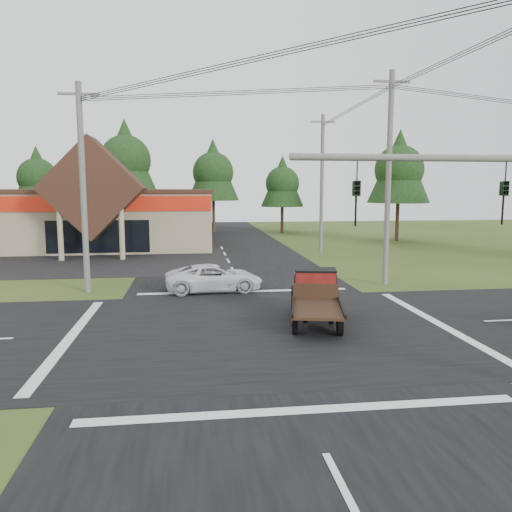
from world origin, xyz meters
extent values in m
plane|color=#304217|center=(0.00, 0.00, 0.00)|extent=(120.00, 120.00, 0.00)
cube|color=black|center=(0.00, 0.00, 0.01)|extent=(12.00, 120.00, 0.02)
cube|color=black|center=(0.00, 0.00, 0.01)|extent=(120.00, 12.00, 0.02)
cube|color=black|center=(-14.00, 19.00, 0.01)|extent=(28.00, 14.00, 0.02)
cube|color=tan|center=(-16.00, 30.00, 2.50)|extent=(30.00, 15.00, 5.00)
cube|color=#331F15|center=(-16.00, 30.00, 5.05)|extent=(30.40, 15.40, 0.30)
cube|color=#A91E0D|center=(-16.00, 22.45, 4.10)|extent=(30.00, 0.12, 1.20)
cube|color=#331F15|center=(-10.00, 21.50, 5.30)|extent=(7.78, 4.00, 7.78)
cylinder|color=tan|center=(-12.20, 19.80, 2.00)|extent=(0.40, 0.40, 4.00)
cylinder|color=tan|center=(-7.80, 19.80, 2.00)|extent=(0.40, 0.40, 4.00)
cube|color=black|center=(-10.00, 22.48, 1.50)|extent=(8.00, 0.08, 2.60)
cylinder|color=#595651|center=(3.50, -7.50, 6.00)|extent=(8.00, 0.16, 0.16)
imported|color=black|center=(4.50, -7.50, 5.00)|extent=(0.16, 0.20, 1.00)
imported|color=black|center=(1.00, -7.50, 5.00)|extent=(0.16, 0.20, 1.00)
cylinder|color=#595651|center=(-8.00, 8.00, 5.25)|extent=(0.30, 0.30, 10.50)
cube|color=#595651|center=(-8.00, 8.00, 9.90)|extent=(2.00, 0.12, 0.12)
cylinder|color=#595651|center=(8.00, 8.00, 5.75)|extent=(0.30, 0.30, 11.50)
cube|color=#595651|center=(8.00, 8.00, 10.90)|extent=(2.00, 0.12, 0.12)
cylinder|color=#595651|center=(8.00, 22.00, 5.60)|extent=(0.30, 0.30, 11.20)
cube|color=#595651|center=(8.00, 22.00, 10.60)|extent=(2.00, 0.12, 0.12)
cylinder|color=#332316|center=(-20.00, 42.00, 1.75)|extent=(0.36, 0.36, 3.50)
cone|color=black|center=(-20.00, 42.00, 6.80)|extent=(5.60, 5.60, 6.60)
sphere|color=black|center=(-20.00, 42.00, 6.50)|extent=(4.40, 4.40, 4.40)
cylinder|color=#332316|center=(-10.00, 41.00, 2.27)|extent=(0.36, 0.36, 4.55)
cone|color=black|center=(-10.00, 41.00, 8.84)|extent=(7.28, 7.28, 8.58)
sphere|color=black|center=(-10.00, 41.00, 8.45)|extent=(5.72, 5.72, 5.72)
cylinder|color=#332316|center=(0.00, 42.00, 1.92)|extent=(0.36, 0.36, 3.85)
cone|color=black|center=(0.00, 42.00, 7.48)|extent=(6.16, 6.16, 7.26)
sphere|color=black|center=(0.00, 42.00, 7.15)|extent=(4.84, 4.84, 4.84)
cylinder|color=#332316|center=(8.00, 40.00, 1.57)|extent=(0.36, 0.36, 3.15)
cone|color=black|center=(8.00, 40.00, 6.12)|extent=(5.04, 5.04, 5.94)
sphere|color=black|center=(8.00, 40.00, 5.85)|extent=(3.96, 3.96, 3.96)
cylinder|color=#332316|center=(18.00, 30.00, 1.92)|extent=(0.36, 0.36, 3.85)
cone|color=black|center=(18.00, 30.00, 7.48)|extent=(6.16, 6.16, 7.26)
sphere|color=black|center=(18.00, 30.00, 7.15)|extent=(4.84, 4.84, 4.84)
imported|color=white|center=(-1.51, 7.46, 0.70)|extent=(5.16, 2.64, 1.39)
camera|label=1|loc=(-2.60, -18.15, 5.34)|focal=35.00mm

